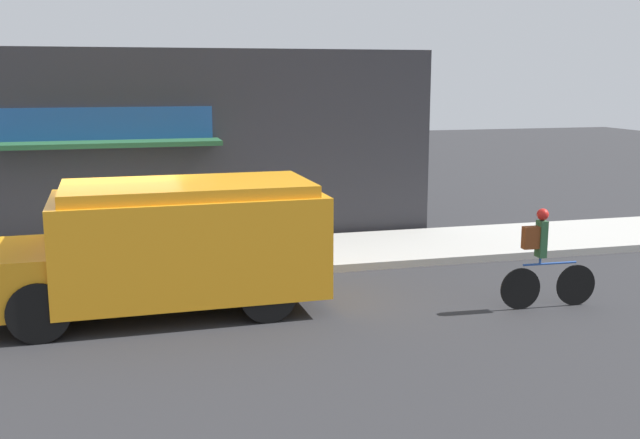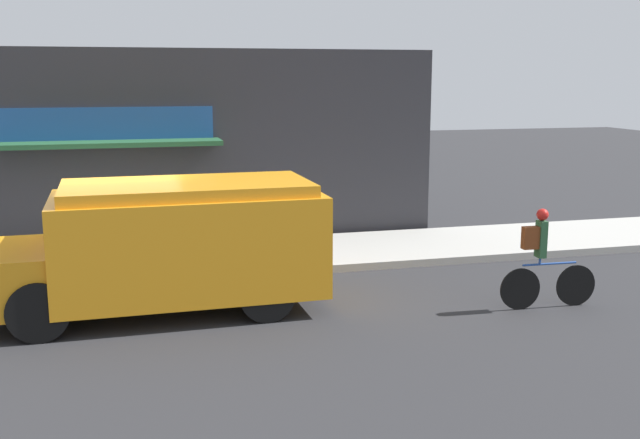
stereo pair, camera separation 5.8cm
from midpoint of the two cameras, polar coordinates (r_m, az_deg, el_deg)
The scene contains 6 objects.
ground_plane at distance 13.90m, azimuth -15.70°, elevation -5.07°, with size 70.00×70.00×0.00m, color #2B2B2D.
sidewalk at distance 15.26m, azimuth -15.67°, elevation -3.36°, with size 28.00×2.84×0.15m.
storefront at distance 16.57m, azimuth -15.98°, elevation 5.09°, with size 14.64×1.07×4.31m.
school_bus at distance 12.08m, azimuth -11.60°, elevation -1.89°, with size 5.39×2.61×2.08m.
cyclist at distance 12.62m, azimuth 16.53°, elevation -3.09°, with size 1.68×0.20×1.65m.
trash_bin at distance 15.37m, azimuth -8.17°, elevation -1.00°, with size 0.46×0.46×0.87m.
Camera 1 is at (0.29, -13.38, 3.73)m, focal length 42.00 mm.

